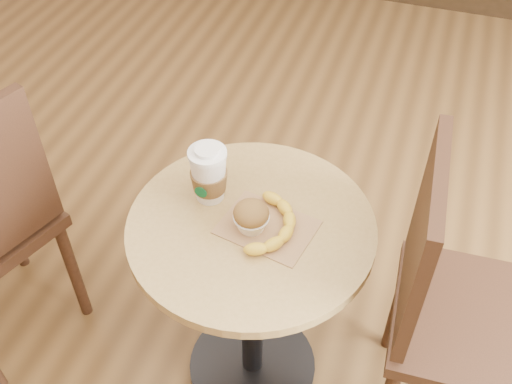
% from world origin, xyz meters
% --- Properties ---
extents(cafe_table, '(0.67, 0.67, 0.75)m').
position_xyz_m(cafe_table, '(0.11, 0.02, 0.52)').
color(cafe_table, black).
rests_on(cafe_table, ground).
extents(chair_right, '(0.47, 0.47, 1.02)m').
position_xyz_m(chair_right, '(0.67, 0.08, 0.56)').
color(chair_right, '#351F12').
rests_on(chair_right, ground).
extents(kraft_bag, '(0.27, 0.22, 0.00)m').
position_xyz_m(kraft_bag, '(0.15, 0.02, 0.75)').
color(kraft_bag, '#9C744B').
rests_on(kraft_bag, cafe_table).
extents(coffee_cup, '(0.10, 0.10, 0.17)m').
position_xyz_m(coffee_cup, '(-0.04, 0.08, 0.83)').
color(coffee_cup, white).
rests_on(coffee_cup, cafe_table).
extents(muffin, '(0.10, 0.10, 0.09)m').
position_xyz_m(muffin, '(0.11, 0.00, 0.79)').
color(muffin, white).
rests_on(muffin, kraft_bag).
extents(banana, '(0.14, 0.25, 0.03)m').
position_xyz_m(banana, '(0.17, 0.02, 0.77)').
color(banana, yellow).
rests_on(banana, kraft_bag).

